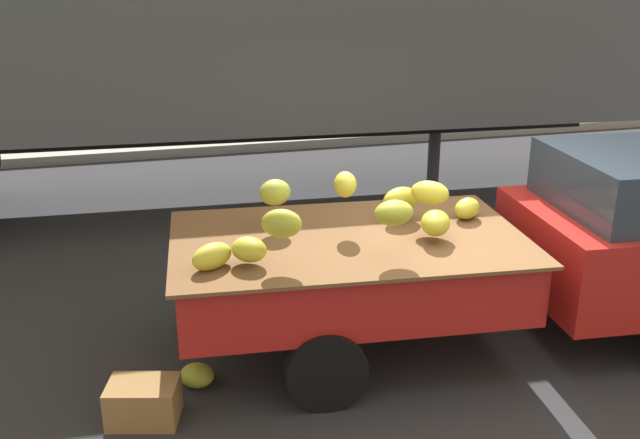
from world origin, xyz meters
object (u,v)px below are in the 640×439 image
(fallen_banana_bunch_near_tailgate, at_px, (197,375))
(produce_crate, at_px, (143,402))
(semi_trailer, at_px, (198,22))
(pickup_truck, at_px, (575,243))

(fallen_banana_bunch_near_tailgate, height_order, produce_crate, produce_crate)
(semi_trailer, bearing_deg, pickup_truck, -54.82)
(pickup_truck, xyz_separation_m, semi_trailer, (-2.82, 4.54, 1.66))
(pickup_truck, bearing_deg, semi_trailer, 126.99)
(semi_trailer, distance_m, fallen_banana_bunch_near_tailgate, 5.23)
(fallen_banana_bunch_near_tailgate, bearing_deg, pickup_truck, 0.64)
(pickup_truck, bearing_deg, produce_crate, -168.75)
(semi_trailer, distance_m, produce_crate, 5.60)
(semi_trailer, xyz_separation_m, produce_crate, (-1.05, -4.95, -2.38))
(fallen_banana_bunch_near_tailgate, bearing_deg, semi_trailer, 82.27)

